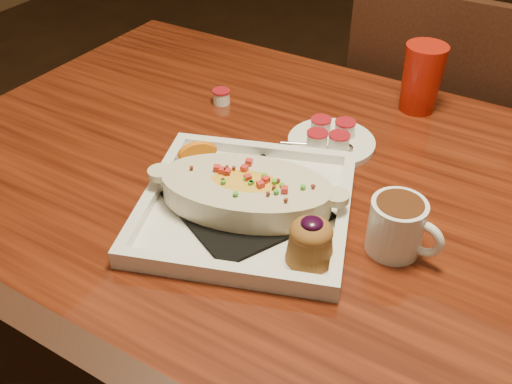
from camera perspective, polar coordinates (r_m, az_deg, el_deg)
The scene contains 7 objects.
table at distance 1.00m, azimuth 7.57°, elevation -4.94°, with size 1.50×0.90×0.75m.
chair_far at distance 1.57m, azimuth 16.93°, elevation 4.72°, with size 0.42×0.42×0.93m.
plate at distance 0.87m, azimuth -0.69°, elevation -0.75°, with size 0.41×0.41×0.08m.
coffee_mug at distance 0.83m, azimuth 14.03°, elevation -3.24°, with size 0.11×0.08×0.08m.
saucer at distance 1.05m, azimuth 7.42°, elevation 5.23°, with size 0.16×0.16×0.11m.
creamer_loose at distance 1.18m, azimuth -3.49°, elevation 9.51°, with size 0.04×0.04×0.03m.
red_tumbler at distance 1.18m, azimuth 16.23°, elevation 10.86°, with size 0.08×0.08×0.14m, color #AC190C.
Camera 1 is at (0.26, -0.69, 1.32)m, focal length 40.00 mm.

